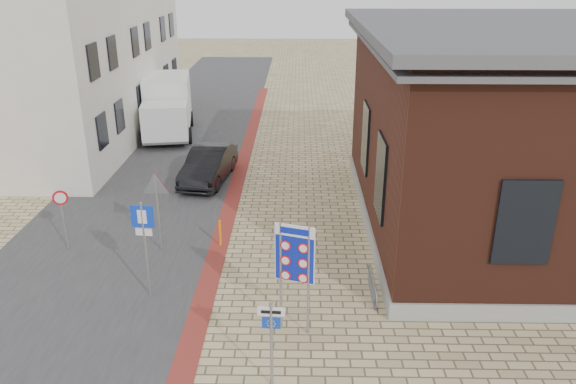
% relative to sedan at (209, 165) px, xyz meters
% --- Properties ---
extents(ground, '(120.00, 120.00, 0.00)m').
position_rel_sedan_xyz_m(ground, '(3.20, -10.96, -0.71)').
color(ground, tan).
rests_on(ground, ground).
extents(road_strip, '(7.00, 60.00, 0.02)m').
position_rel_sedan_xyz_m(road_strip, '(-2.30, 4.04, -0.70)').
color(road_strip, '#38383A').
rests_on(road_strip, ground).
extents(curb_strip, '(0.60, 40.00, 0.02)m').
position_rel_sedan_xyz_m(curb_strip, '(1.20, -0.96, -0.69)').
color(curb_strip, maroon).
rests_on(curb_strip, ground).
extents(brick_building, '(13.00, 13.00, 6.80)m').
position_rel_sedan_xyz_m(brick_building, '(12.19, -3.96, 2.78)').
color(brick_building, gray).
rests_on(brick_building, ground).
extents(townhouse_near, '(7.40, 6.40, 8.30)m').
position_rel_sedan_xyz_m(townhouse_near, '(-7.79, 1.04, 3.46)').
color(townhouse_near, beige).
rests_on(townhouse_near, ground).
extents(townhouse_mid, '(7.40, 6.40, 9.10)m').
position_rel_sedan_xyz_m(townhouse_mid, '(-7.79, 7.04, 3.86)').
color(townhouse_mid, beige).
rests_on(townhouse_mid, ground).
extents(townhouse_far, '(7.40, 6.40, 8.30)m').
position_rel_sedan_xyz_m(townhouse_far, '(-7.79, 13.04, 3.46)').
color(townhouse_far, beige).
rests_on(townhouse_far, ground).
extents(bike_rack, '(0.08, 1.80, 0.60)m').
position_rel_sedan_xyz_m(bike_rack, '(5.85, -8.76, -0.44)').
color(bike_rack, slate).
rests_on(bike_rack, ground).
extents(sedan, '(2.06, 4.45, 1.41)m').
position_rel_sedan_xyz_m(sedan, '(0.00, 0.00, 0.00)').
color(sedan, black).
rests_on(sedan, ground).
extents(box_truck, '(3.15, 6.04, 3.01)m').
position_rel_sedan_xyz_m(box_truck, '(-3.19, 6.91, 0.85)').
color(box_truck, slate).
rests_on(box_truck, ground).
extents(border_sign, '(0.96, 0.35, 2.92)m').
position_rel_sedan_xyz_m(border_sign, '(3.70, -10.46, 1.39)').
color(border_sign, gray).
rests_on(border_sign, ground).
extents(essen_sign, '(0.57, 0.08, 2.13)m').
position_rel_sedan_xyz_m(essen_sign, '(3.23, -12.46, 0.68)').
color(essen_sign, gray).
rests_on(essen_sign, ground).
extents(parking_sign, '(0.62, 0.11, 2.81)m').
position_rel_sedan_xyz_m(parking_sign, '(-0.30, -8.96, 1.23)').
color(parking_sign, gray).
rests_on(parking_sign, ground).
extents(yield_sign, '(0.93, 0.08, 2.62)m').
position_rel_sedan_xyz_m(yield_sign, '(-0.60, -6.29, 1.30)').
color(yield_sign, gray).
rests_on(yield_sign, ground).
extents(speed_sign, '(0.46, 0.18, 2.03)m').
position_rel_sedan_xyz_m(speed_sign, '(-3.64, -6.25, 0.62)').
color(speed_sign, gray).
rests_on(speed_sign, ground).
extents(bollard, '(0.11, 0.11, 0.91)m').
position_rel_sedan_xyz_m(bollard, '(1.26, -5.96, -0.25)').
color(bollard, orange).
rests_on(bollard, ground).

